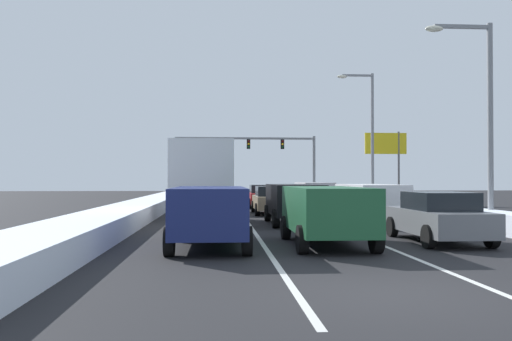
# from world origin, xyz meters

# --- Properties ---
(ground_plane) EXTENTS (120.00, 120.00, 0.00)m
(ground_plane) POSITION_xyz_m (0.00, 17.99, 0.00)
(ground_plane) COLOR black
(lane_stripe_between_right_lane_and_center_lane) EXTENTS (0.14, 49.48, 0.01)m
(lane_stripe_between_right_lane_and_center_lane) POSITION_xyz_m (1.70, 22.49, 0.00)
(lane_stripe_between_right_lane_and_center_lane) COLOR silver
(lane_stripe_between_right_lane_and_center_lane) RESTS_ON ground
(lane_stripe_between_center_lane_and_left_lane) EXTENTS (0.14, 49.48, 0.01)m
(lane_stripe_between_center_lane_and_left_lane) POSITION_xyz_m (-1.70, 22.49, 0.00)
(lane_stripe_between_center_lane_and_left_lane) COLOR silver
(lane_stripe_between_center_lane_and_left_lane) RESTS_ON ground
(snow_bank_right_shoulder) EXTENTS (1.27, 49.48, 0.72)m
(snow_bank_right_shoulder) POSITION_xyz_m (7.00, 22.49, 0.36)
(snow_bank_right_shoulder) COLOR silver
(snow_bank_right_shoulder) RESTS_ON ground
(snow_bank_left_shoulder) EXTENTS (2.11, 49.48, 0.72)m
(snow_bank_left_shoulder) POSITION_xyz_m (-7.00, 22.49, 0.36)
(snow_bank_left_shoulder) COLOR silver
(snow_bank_left_shoulder) RESTS_ON ground
(sedan_gray_right_lane_nearest) EXTENTS (2.00, 4.50, 1.51)m
(sedan_gray_right_lane_nearest) POSITION_xyz_m (3.62, 7.02, 0.76)
(sedan_gray_right_lane_nearest) COLOR slate
(sedan_gray_right_lane_nearest) RESTS_ON ground
(suv_white_right_lane_second) EXTENTS (2.16, 4.90, 1.67)m
(suv_white_right_lane_second) POSITION_xyz_m (3.43, 13.66, 1.02)
(suv_white_right_lane_second) COLOR silver
(suv_white_right_lane_second) RESTS_ON ground
(sedan_maroon_right_lane_third) EXTENTS (2.00, 4.50, 1.51)m
(sedan_maroon_right_lane_third) POSITION_xyz_m (3.35, 19.78, 0.76)
(sedan_maroon_right_lane_third) COLOR maroon
(sedan_maroon_right_lane_third) RESTS_ON ground
(suv_silver_right_lane_fourth) EXTENTS (2.16, 4.90, 1.67)m
(suv_silver_right_lane_fourth) POSITION_xyz_m (3.40, 27.00, 1.02)
(suv_silver_right_lane_fourth) COLOR #B7BABF
(suv_silver_right_lane_fourth) RESTS_ON ground
(suv_green_center_lane_nearest) EXTENTS (2.16, 4.90, 1.67)m
(suv_green_center_lane_nearest) POSITION_xyz_m (0.08, 6.40, 1.02)
(suv_green_center_lane_nearest) COLOR #1E5633
(suv_green_center_lane_nearest) RESTS_ON ground
(suv_black_center_lane_second) EXTENTS (2.16, 4.90, 1.67)m
(suv_black_center_lane_second) POSITION_xyz_m (0.17, 13.67, 1.02)
(suv_black_center_lane_second) COLOR black
(suv_black_center_lane_second) RESTS_ON ground
(sedan_tan_center_lane_third) EXTENTS (2.00, 4.50, 1.51)m
(sedan_tan_center_lane_third) POSITION_xyz_m (-0.11, 20.36, 0.76)
(sedan_tan_center_lane_third) COLOR #937F60
(sedan_tan_center_lane_third) RESTS_ON ground
(sedan_red_center_lane_fourth) EXTENTS (2.00, 4.50, 1.51)m
(sedan_red_center_lane_fourth) POSITION_xyz_m (-0.04, 27.28, 0.76)
(sedan_red_center_lane_fourth) COLOR maroon
(sedan_red_center_lane_fourth) RESTS_ON ground
(suv_navy_left_lane_nearest) EXTENTS (2.16, 4.90, 1.67)m
(suv_navy_left_lane_nearest) POSITION_xyz_m (-3.24, 6.19, 1.02)
(suv_navy_left_lane_nearest) COLOR navy
(suv_navy_left_lane_nearest) RESTS_ON ground
(box_truck_left_lane_second) EXTENTS (2.53, 7.20, 3.36)m
(box_truck_left_lane_second) POSITION_xyz_m (-3.61, 13.84, 1.90)
(box_truck_left_lane_second) COLOR #38383D
(box_truck_left_lane_second) RESTS_ON ground
(suv_gray_left_lane_third) EXTENTS (2.16, 4.90, 1.67)m
(suv_gray_left_lane_third) POSITION_xyz_m (-3.47, 21.81, 1.02)
(suv_gray_left_lane_third) COLOR slate
(suv_gray_left_lane_third) RESTS_ON ground
(suv_white_left_lane_fourth) EXTENTS (2.16, 4.90, 1.67)m
(suv_white_left_lane_fourth) POSITION_xyz_m (-3.47, 28.41, 1.02)
(suv_white_left_lane_fourth) COLOR silver
(suv_white_left_lane_fourth) RESTS_ON ground
(traffic_light_gantry) EXTENTS (14.00, 0.47, 6.20)m
(traffic_light_gantry) POSITION_xyz_m (1.31, 44.96, 4.89)
(traffic_light_gantry) COLOR slate
(traffic_light_gantry) RESTS_ON ground
(street_lamp_right_near) EXTENTS (2.66, 0.36, 7.92)m
(street_lamp_right_near) POSITION_xyz_m (7.09, 11.24, 4.76)
(street_lamp_right_near) COLOR gray
(street_lamp_right_near) RESTS_ON ground
(street_lamp_right_mid) EXTENTS (2.66, 0.36, 9.48)m
(street_lamp_right_mid) POSITION_xyz_m (7.71, 29.24, 5.58)
(street_lamp_right_mid) COLOR gray
(street_lamp_right_mid) RESTS_ON ground
(roadside_sign_right) EXTENTS (3.20, 0.16, 5.50)m
(roadside_sign_right) POSITION_xyz_m (9.68, 31.38, 4.02)
(roadside_sign_right) COLOR #59595B
(roadside_sign_right) RESTS_ON ground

